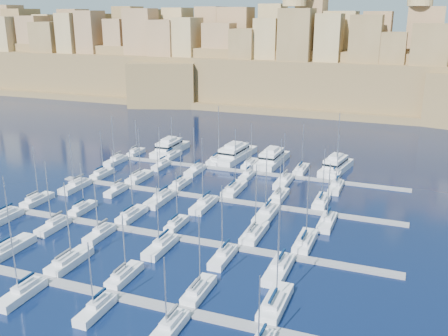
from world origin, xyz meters
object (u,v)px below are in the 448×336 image
at_px(motor_yacht_a, 170,148).
at_px(motor_yacht_c, 272,158).
at_px(sailboat_2, 69,261).
at_px(motor_yacht_b, 235,153).
at_px(motor_yacht_d, 336,166).
at_px(sailboat_4, 199,290).

distance_m(motor_yacht_a, motor_yacht_c, 32.53).
xyz_separation_m(sailboat_2, motor_yacht_b, (4.32, 71.16, 0.97)).
relative_size(motor_yacht_b, motor_yacht_c, 1.15).
bearing_deg(motor_yacht_d, motor_yacht_c, 178.01).
height_order(sailboat_2, motor_yacht_c, sailboat_2).
relative_size(motor_yacht_a, motor_yacht_b, 0.87).
height_order(motor_yacht_b, motor_yacht_c, same).
bearing_deg(sailboat_2, motor_yacht_b, 86.53).
distance_m(motor_yacht_b, motor_yacht_c, 11.79).
bearing_deg(motor_yacht_b, motor_yacht_c, -5.45).
relative_size(sailboat_4, motor_yacht_c, 0.76).
height_order(sailboat_2, motor_yacht_b, sailboat_2).
bearing_deg(sailboat_2, motor_yacht_c, 77.09).
distance_m(sailboat_2, motor_yacht_b, 71.30).
height_order(sailboat_4, motor_yacht_b, sailboat_4).
bearing_deg(motor_yacht_b, sailboat_4, -74.33).
bearing_deg(sailboat_2, motor_yacht_a, 103.23).
distance_m(sailboat_4, motor_yacht_a, 81.76).
distance_m(motor_yacht_c, motor_yacht_d, 18.09).
relative_size(sailboat_2, motor_yacht_b, 0.75).
height_order(sailboat_4, motor_yacht_a, sailboat_4).
height_order(sailboat_2, sailboat_4, sailboat_2).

